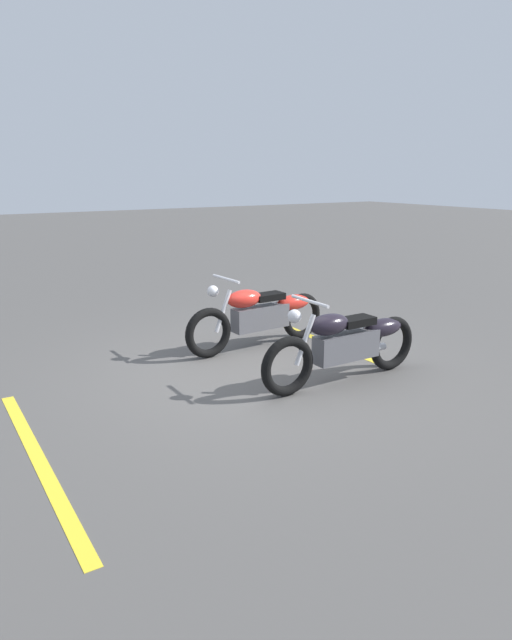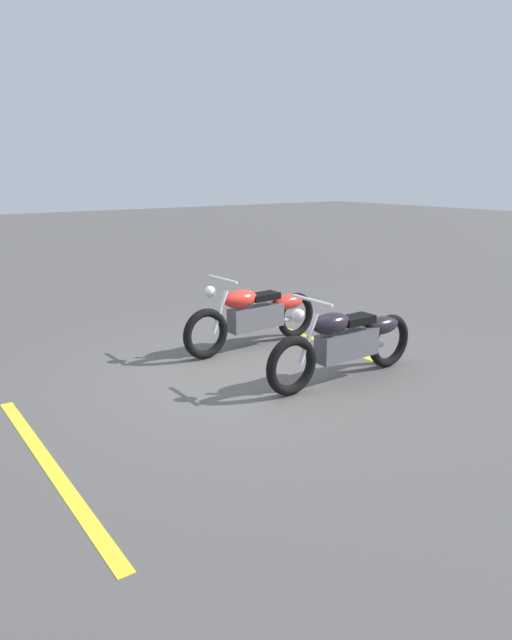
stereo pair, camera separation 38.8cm
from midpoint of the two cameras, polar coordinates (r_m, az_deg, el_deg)
name	(u,v)px [view 1 (the left image)]	position (r m, az deg, el deg)	size (l,w,h in m)	color
ground_plane	(257,371)	(6.88, 1.68, -5.24)	(60.00, 60.00, 0.00)	#514F4C
motorcycle_bright_foreground	(261,314)	(7.71, 1.93, 0.57)	(2.23, 0.62, 1.04)	black
motorcycle_dark_foreground	(347,343)	(6.55, 10.90, -2.29)	(2.23, 0.62, 1.04)	black
parking_stripe_near	(305,334)	(8.48, 6.30, -1.41)	(3.20, 0.12, 0.01)	yellow
parking_stripe_mid	(39,460)	(5.15, -19.19, -13.31)	(3.20, 0.12, 0.01)	yellow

